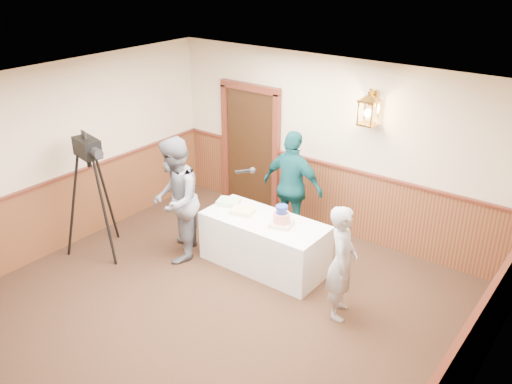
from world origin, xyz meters
TOP-DOWN VIEW (x-y plane):
  - ground at (0.00, 0.00)m, footprint 7.00×7.00m
  - room_shell at (-0.05, 0.45)m, footprint 6.02×7.02m
  - display_table at (-0.17, 1.90)m, footprint 1.80×0.80m
  - tiered_cake at (0.12, 1.90)m, footprint 0.36×0.36m
  - sheet_cake_yellow at (-0.54, 1.87)m, footprint 0.37×0.32m
  - sheet_cake_green at (-0.89, 1.97)m, footprint 0.38×0.34m
  - interviewer at (-1.35, 1.33)m, footprint 1.59×1.14m
  - baker at (1.25, 1.55)m, footprint 0.55×0.65m
  - assistant_p at (-0.32, 2.84)m, footprint 1.04×0.45m
  - tv_camera_rig at (-2.39, 0.71)m, footprint 0.71×0.67m

SIDE VIEW (x-z plane):
  - ground at x=0.00m, z-range 0.00..0.00m
  - display_table at x=-0.17m, z-range 0.00..0.75m
  - baker at x=1.25m, z-range 0.00..1.50m
  - sheet_cake_yellow at x=-0.54m, z-range 0.75..0.82m
  - sheet_cake_green at x=-0.89m, z-range 0.75..0.82m
  - tv_camera_rig at x=-2.39m, z-range -0.09..1.73m
  - tiered_cake at x=0.12m, z-range 0.72..1.02m
  - assistant_p at x=-0.32m, z-range 0.00..1.77m
  - interviewer at x=-1.35m, z-range 0.00..1.86m
  - room_shell at x=-0.05m, z-range 0.12..2.93m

